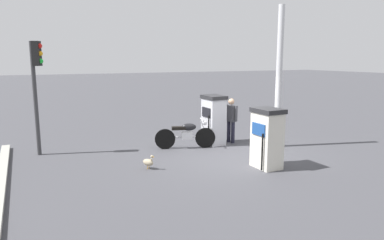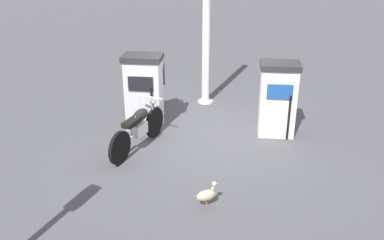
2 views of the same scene
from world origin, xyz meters
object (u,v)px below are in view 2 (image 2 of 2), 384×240
Objects in this scene: motorcycle_near_pump at (139,128)px; fuel_pump_near at (144,91)px; fuel_pump_far at (278,99)px; canopy_support_pole at (206,17)px; attendant_person at (153,81)px; wandering_duck at (207,195)px.

fuel_pump_near is at bearing -173.34° from motorcycle_near_pump.
canopy_support_pole is at bearing -135.13° from fuel_pump_far.
motorcycle_near_pump is (1.10, 0.13, -0.39)m from fuel_pump_near.
attendant_person is at bearing -46.83° from canopy_support_pole.
fuel_pump_near is 3.45m from wandering_duck.
canopy_support_pole reaches higher than attendant_person.
attendant_person is at bearing -102.90° from fuel_pump_far.
wandering_duck is (2.93, -1.25, -0.63)m from fuel_pump_far.
fuel_pump_far is 0.84× the size of motorcycle_near_pump.
attendant_person is at bearing -155.54° from wandering_duck.
fuel_pump_far is 3.98× the size of wandering_duck.
fuel_pump_far reaches higher than motorcycle_near_pump.
wandering_duck is at bearing -23.07° from fuel_pump_far.
fuel_pump_near reaches higher than fuel_pump_far.
canopy_support_pole is (-1.74, -1.73, 1.40)m from fuel_pump_far.
fuel_pump_near is 0.66m from attendant_person.
attendant_person is 0.34× the size of canopy_support_pole.
canopy_support_pole is (-4.67, -0.48, 2.03)m from wandering_duck.
canopy_support_pole is at bearing 145.02° from fuel_pump_near.
motorcycle_near_pump is 1.24× the size of attendant_person.
canopy_support_pole reaches higher than fuel_pump_far.
attendant_person is at bearing -177.98° from motorcycle_near_pump.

